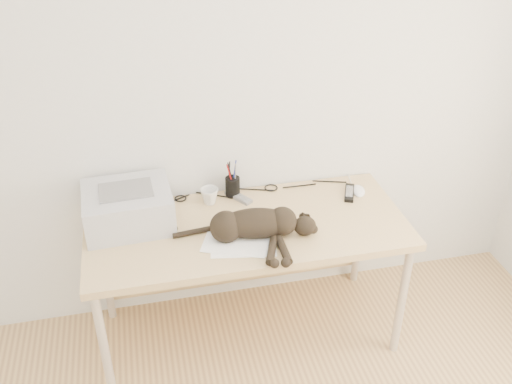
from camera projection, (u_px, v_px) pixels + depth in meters
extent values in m
plane|color=silver|center=(231.00, 93.00, 2.85)|extent=(3.50, 0.00, 3.50)
cube|color=#DCBE81|center=(247.00, 228.00, 2.86)|extent=(1.60, 0.70, 0.04)
cylinder|color=silver|center=(105.00, 349.00, 2.66)|extent=(0.04, 0.04, 0.70)
cylinder|color=silver|center=(402.00, 301.00, 2.94)|extent=(0.04, 0.04, 0.70)
cylinder|color=silver|center=(105.00, 269.00, 3.16)|extent=(0.04, 0.04, 0.70)
cylinder|color=silver|center=(359.00, 234.00, 3.44)|extent=(0.04, 0.04, 0.70)
cube|color=#DCBE81|center=(236.00, 241.00, 3.30)|extent=(1.48, 0.02, 0.60)
cube|color=#B9B9BE|center=(128.00, 207.00, 2.81)|extent=(0.44, 0.38, 0.19)
cube|color=black|center=(128.00, 206.00, 2.80)|extent=(0.36, 0.04, 0.11)
cube|color=slate|center=(126.00, 190.00, 2.76)|extent=(0.26, 0.19, 0.01)
cube|color=white|center=(243.00, 243.00, 2.71)|extent=(0.34, 0.27, 0.00)
cube|color=white|center=(236.00, 241.00, 2.72)|extent=(0.37, 0.32, 0.00)
ellipsoid|color=black|center=(256.00, 223.00, 2.73)|extent=(0.38, 0.20, 0.15)
sphere|color=black|center=(226.00, 227.00, 2.71)|extent=(0.16, 0.16, 0.16)
ellipsoid|color=black|center=(305.00, 226.00, 2.74)|extent=(0.12, 0.11, 0.10)
cone|color=black|center=(303.00, 214.00, 2.76)|extent=(0.04, 0.05, 0.05)
cone|color=black|center=(308.00, 215.00, 2.76)|extent=(0.04, 0.06, 0.05)
cylinder|color=black|center=(272.00, 249.00, 2.64)|extent=(0.07, 0.21, 0.04)
cylinder|color=black|center=(283.00, 248.00, 2.65)|extent=(0.07, 0.21, 0.04)
cylinder|color=black|center=(196.00, 231.00, 2.77)|extent=(0.23, 0.06, 0.03)
imported|color=silver|center=(210.00, 196.00, 2.99)|extent=(0.13, 0.13, 0.09)
cylinder|color=black|center=(233.00, 187.00, 3.06)|extent=(0.08, 0.08, 0.11)
cylinder|color=#990C0C|center=(230.00, 175.00, 3.02)|extent=(0.01, 0.01, 0.15)
cylinder|color=navy|center=(234.00, 174.00, 3.03)|extent=(0.01, 0.01, 0.15)
cylinder|color=black|center=(233.00, 176.00, 3.01)|extent=(0.01, 0.01, 0.15)
cube|color=slate|center=(238.00, 197.00, 3.05)|extent=(0.13, 0.17, 0.02)
cube|color=black|center=(349.00, 193.00, 3.09)|extent=(0.11, 0.18, 0.02)
ellipsoid|color=white|center=(359.00, 189.00, 3.10)|extent=(0.10, 0.13, 0.04)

